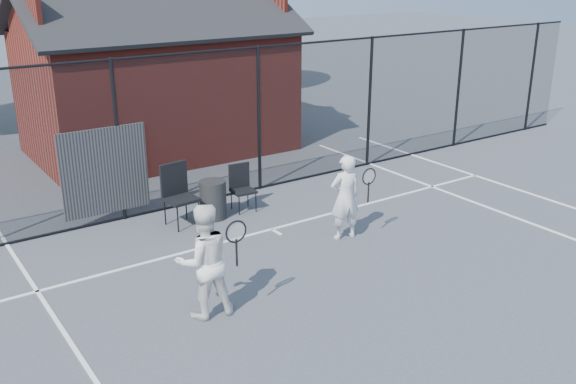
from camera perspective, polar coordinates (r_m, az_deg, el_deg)
ground at (r=9.49m, az=8.62°, el=-9.21°), size 80.00×80.00×0.00m
court_lines at (r=8.71m, az=14.65°, el=-12.48°), size 11.02×18.00×0.01m
fence at (r=12.65m, az=-7.62°, el=5.36°), size 22.04×3.00×3.00m
clubhouse at (r=16.50m, az=-11.57°, el=9.09°), size 6.50×4.36×4.19m
player_front at (r=11.03m, az=5.12°, el=-0.46°), size 0.71×0.55×1.51m
player_back at (r=8.66m, az=-7.48°, el=-6.09°), size 0.92×0.73×1.61m
chair_left at (r=11.75m, az=-9.48°, el=-0.40°), size 0.59×0.61×1.12m
chair_right at (r=12.36m, az=-3.99°, el=0.28°), size 0.47×0.48×0.89m
waste_bin at (r=12.08m, az=-6.68°, el=-0.67°), size 0.57×0.57×0.73m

